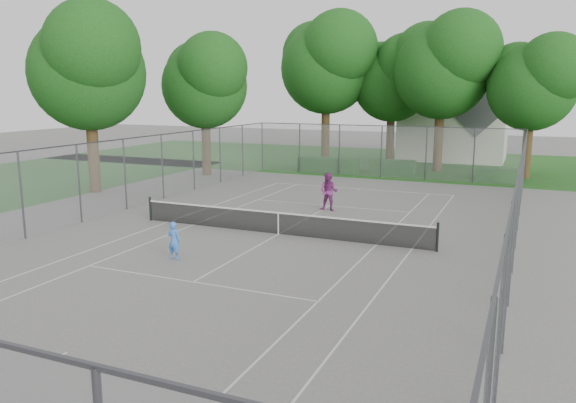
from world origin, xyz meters
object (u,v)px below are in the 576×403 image
at_px(tennis_net, 278,222).
at_px(woman_player, 329,192).
at_px(house, 455,109).
at_px(girl_player, 174,240).

height_order(tennis_net, woman_player, woman_player).
distance_m(house, woman_player, 24.68).
height_order(house, woman_player, house).
bearing_deg(tennis_net, woman_player, 86.28).
bearing_deg(woman_player, tennis_net, -95.20).
xyz_separation_m(tennis_net, woman_player, (0.34, 5.25, 0.43)).
bearing_deg(tennis_net, house, 84.00).
bearing_deg(woman_player, girl_player, -104.44).
relative_size(house, woman_player, 5.61).
bearing_deg(girl_player, tennis_net, -110.78).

